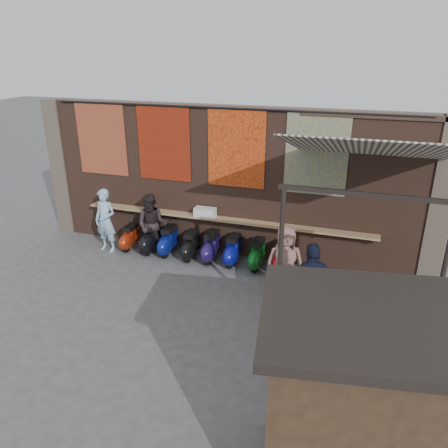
# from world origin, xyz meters

# --- Properties ---
(ground) EXTENTS (70.00, 70.00, 0.00)m
(ground) POSITION_xyz_m (0.00, 0.00, 0.00)
(ground) COLOR #474749
(ground) RESTS_ON ground
(brick_wall) EXTENTS (10.00, 0.40, 4.00)m
(brick_wall) POSITION_xyz_m (0.00, 2.70, 2.00)
(brick_wall) COLOR brown
(brick_wall) RESTS_ON ground
(pier_left) EXTENTS (0.50, 0.50, 4.00)m
(pier_left) POSITION_xyz_m (-5.20, 2.70, 2.00)
(pier_left) COLOR #4C4238
(pier_left) RESTS_ON ground
(pier_right) EXTENTS (0.50, 0.50, 4.00)m
(pier_right) POSITION_xyz_m (5.20, 2.70, 2.00)
(pier_right) COLOR #4C4238
(pier_right) RESTS_ON ground
(eating_counter) EXTENTS (8.00, 0.32, 0.05)m
(eating_counter) POSITION_xyz_m (0.00, 2.33, 1.10)
(eating_counter) COLOR #9E7A51
(eating_counter) RESTS_ON brick_wall
(shelf_box) EXTENTS (0.57, 0.29, 0.25)m
(shelf_box) POSITION_xyz_m (-0.50, 2.30, 1.25)
(shelf_box) COLOR white
(shelf_box) RESTS_ON eating_counter
(tapestry_redgold) EXTENTS (1.50, 0.02, 2.00)m
(tapestry_redgold) POSITION_xyz_m (-3.60, 2.48, 3.00)
(tapestry_redgold) COLOR maroon
(tapestry_redgold) RESTS_ON brick_wall
(tapestry_sun) EXTENTS (1.50, 0.02, 2.00)m
(tapestry_sun) POSITION_xyz_m (-1.70, 2.48, 3.00)
(tapestry_sun) COLOR red
(tapestry_sun) RESTS_ON brick_wall
(tapestry_orange) EXTENTS (1.50, 0.02, 2.00)m
(tapestry_orange) POSITION_xyz_m (0.30, 2.48, 3.00)
(tapestry_orange) COLOR #D5521A
(tapestry_orange) RESTS_ON brick_wall
(tapestry_multi) EXTENTS (1.50, 0.02, 2.00)m
(tapestry_multi) POSITION_xyz_m (2.30, 2.48, 3.00)
(tapestry_multi) COLOR #264B8C
(tapestry_multi) RESTS_ON brick_wall
(hang_rail) EXTENTS (9.50, 0.06, 0.06)m
(hang_rail) POSITION_xyz_m (0.00, 2.47, 3.98)
(hang_rail) COLOR black
(hang_rail) RESTS_ON brick_wall
(scooter_stool_0) EXTENTS (0.33, 0.73, 0.69)m
(scooter_stool_0) POSITION_xyz_m (-2.68, 1.98, 0.35)
(scooter_stool_0) COLOR #9B260E
(scooter_stool_0) RESTS_ON ground
(scooter_stool_1) EXTENTS (0.38, 0.85, 0.81)m
(scooter_stool_1) POSITION_xyz_m (-2.02, 2.00, 0.40)
(scooter_stool_1) COLOR black
(scooter_stool_1) RESTS_ON ground
(scooter_stool_2) EXTENTS (0.37, 0.82, 0.78)m
(scooter_stool_2) POSITION_xyz_m (-1.49, 2.01, 0.39)
(scooter_stool_2) COLOR navy
(scooter_stool_2) RESTS_ON ground
(scooter_stool_3) EXTENTS (0.35, 0.79, 0.75)m
(scooter_stool_3) POSITION_xyz_m (-0.80, 1.95, 0.37)
(scooter_stool_3) COLOR black
(scooter_stool_3) RESTS_ON ground
(scooter_stool_4) EXTENTS (0.38, 0.84, 0.80)m
(scooter_stool_4) POSITION_xyz_m (-0.23, 1.99, 0.40)
(scooter_stool_4) COLOR #20154F
(scooter_stool_4) RESTS_ON ground
(scooter_stool_5) EXTENTS (0.37, 0.81, 0.77)m
(scooter_stool_5) POSITION_xyz_m (0.39, 1.99, 0.39)
(scooter_stool_5) COLOR #0D1391
(scooter_stool_5) RESTS_ON ground
(scooter_stool_6) EXTENTS (0.36, 0.80, 0.76)m
(scooter_stool_6) POSITION_xyz_m (1.05, 1.96, 0.38)
(scooter_stool_6) COLOR #0C591A
(scooter_stool_6) RESTS_ON ground
(scooter_stool_7) EXTENTS (0.36, 0.80, 0.76)m
(scooter_stool_7) POSITION_xyz_m (1.67, 2.01, 0.38)
(scooter_stool_7) COLOR #A70C0F
(scooter_stool_7) RESTS_ON ground
(diner_left) EXTENTS (0.71, 0.52, 1.80)m
(diner_left) POSITION_xyz_m (-3.23, 1.70, 0.90)
(diner_left) COLOR #9AC2E0
(diner_left) RESTS_ON ground
(diner_right) EXTENTS (0.95, 0.80, 1.73)m
(diner_right) POSITION_xyz_m (-1.89, 1.89, 0.87)
(diner_right) COLOR black
(diner_right) RESTS_ON ground
(shopper_navy) EXTENTS (1.20, 0.83, 1.89)m
(shopper_navy) POSITION_xyz_m (2.69, -0.24, 0.95)
(shopper_navy) COLOR black
(shopper_navy) RESTS_ON ground
(shopper_grey) EXTENTS (1.17, 1.13, 1.60)m
(shopper_grey) POSITION_xyz_m (4.81, -0.78, 0.80)
(shopper_grey) COLOR slate
(shopper_grey) RESTS_ON ground
(shopper_tan) EXTENTS (1.00, 0.81, 1.77)m
(shopper_tan) POSITION_xyz_m (1.97, 0.75, 0.88)
(shopper_tan) COLOR #8E635A
(shopper_tan) RESTS_ON ground
(market_stall) EXTENTS (2.60, 2.11, 2.55)m
(market_stall) POSITION_xyz_m (3.77, -3.60, 1.27)
(market_stall) COLOR black
(market_stall) RESTS_ON ground
(stall_roof) EXTENTS (2.92, 2.41, 0.12)m
(stall_roof) POSITION_xyz_m (3.77, -3.60, 2.61)
(stall_roof) COLOR black
(stall_roof) RESTS_ON market_stall
(stall_sign) EXTENTS (1.19, 0.23, 0.50)m
(stall_sign) POSITION_xyz_m (3.63, -2.70, 1.85)
(stall_sign) COLOR gold
(stall_sign) RESTS_ON market_stall
(stall_shelf) EXTENTS (1.94, 0.40, 0.06)m
(stall_shelf) POSITION_xyz_m (3.63, -2.70, 0.93)
(stall_shelf) COLOR #473321
(stall_shelf) RESTS_ON market_stall
(awning_canvas) EXTENTS (3.20, 3.28, 0.97)m
(awning_canvas) POSITION_xyz_m (3.50, 0.90, 3.55)
(awning_canvas) COLOR beige
(awning_canvas) RESTS_ON brick_wall
(awning_ledger) EXTENTS (3.30, 0.08, 0.12)m
(awning_ledger) POSITION_xyz_m (3.50, 2.49, 3.95)
(awning_ledger) COLOR #33261C
(awning_ledger) RESTS_ON brick_wall
(awning_header) EXTENTS (3.00, 0.08, 0.08)m
(awning_header) POSITION_xyz_m (3.50, -0.60, 3.08)
(awning_header) COLOR black
(awning_header) RESTS_ON awning_post_left
(awning_post_left) EXTENTS (0.09, 0.09, 3.10)m
(awning_post_left) POSITION_xyz_m (2.10, -0.60, 1.55)
(awning_post_left) COLOR black
(awning_post_left) RESTS_ON ground
(awning_post_right) EXTENTS (0.09, 0.09, 3.10)m
(awning_post_right) POSITION_xyz_m (4.90, -0.60, 1.55)
(awning_post_right) COLOR black
(awning_post_right) RESTS_ON ground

